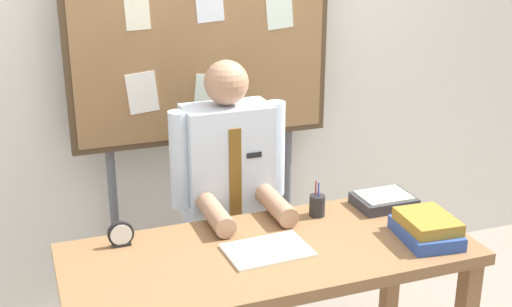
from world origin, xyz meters
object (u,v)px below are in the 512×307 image
object	(u,v)px
desk	(270,270)
bulletin_board	(202,53)
pen_holder	(317,205)
open_notebook	(267,250)
paper_tray	(384,200)
desk_clock	(121,235)
person	(229,217)
book_stack	(427,228)

from	to	relation	value
desk	bulletin_board	world-z (taller)	bulletin_board
pen_holder	bulletin_board	bearing A→B (deg)	113.92
bulletin_board	open_notebook	world-z (taller)	bulletin_board
bulletin_board	paper_tray	size ratio (longest dim) A/B	7.26
desk_clock	desk	bearing A→B (deg)	-22.89
open_notebook	bulletin_board	bearing A→B (deg)	88.84
desk	desk_clock	bearing A→B (deg)	157.11
person	pen_holder	distance (m)	0.46
person	desk_clock	size ratio (longest dim) A/B	13.34
desk	open_notebook	world-z (taller)	open_notebook
desk	open_notebook	size ratio (longest dim) A/B	4.99
person	paper_tray	distance (m)	0.73
desk_clock	bulletin_board	bearing A→B (deg)	51.28
book_stack	desk	bearing A→B (deg)	167.17
desk	paper_tray	world-z (taller)	paper_tray
desk	bulletin_board	bearing A→B (deg)	90.01
desk_clock	paper_tray	size ratio (longest dim) A/B	0.41
open_notebook	desk_clock	size ratio (longest dim) A/B	3.11
desk_clock	pen_holder	size ratio (longest dim) A/B	0.66
person	open_notebook	size ratio (longest dim) A/B	4.29
bulletin_board	book_stack	bearing A→B (deg)	-59.36
book_stack	paper_tray	size ratio (longest dim) A/B	1.22
person	bulletin_board	distance (m)	0.82
pen_holder	book_stack	bearing A→B (deg)	-48.76
desk	bulletin_board	size ratio (longest dim) A/B	0.87
open_notebook	pen_holder	world-z (taller)	pen_holder
book_stack	pen_holder	world-z (taller)	pen_holder
person	desk_clock	xyz separation A→B (m)	(-0.55, -0.30, 0.14)
book_stack	desk_clock	bearing A→B (deg)	162.33
desk	open_notebook	xyz separation A→B (m)	(-0.02, -0.02, 0.10)
pen_holder	desk_clock	bearing A→B (deg)	179.27
open_notebook	paper_tray	world-z (taller)	paper_tray
bulletin_board	pen_holder	size ratio (longest dim) A/B	11.79
book_stack	pen_holder	xyz separation A→B (m)	(-0.32, 0.37, -0.00)
desk	paper_tray	distance (m)	0.69
book_stack	open_notebook	world-z (taller)	book_stack
desk	desk_clock	world-z (taller)	desk_clock
desk	person	xyz separation A→B (m)	(0.00, 0.53, 0.00)
person	desk_clock	distance (m)	0.64
bulletin_board	open_notebook	size ratio (longest dim) A/B	5.74
person	bulletin_board	size ratio (longest dim) A/B	0.75
desk	bulletin_board	xyz separation A→B (m)	(-0.00, 0.92, 0.72)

